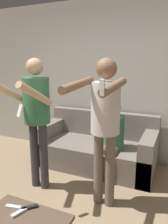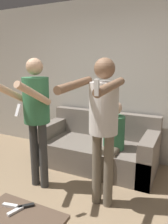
{
  "view_description": "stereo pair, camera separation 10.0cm",
  "coord_description": "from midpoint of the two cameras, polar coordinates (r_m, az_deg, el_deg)",
  "views": [
    {
      "loc": [
        1.11,
        -1.48,
        1.66
      ],
      "look_at": [
        -0.08,
        1.2,
        0.99
      ],
      "focal_mm": 35.0,
      "sensor_mm": 36.0,
      "label": 1
    },
    {
      "loc": [
        1.2,
        -1.43,
        1.66
      ],
      "look_at": [
        -0.08,
        1.2,
        0.99
      ],
      "focal_mm": 35.0,
      "sensor_mm": 36.0,
      "label": 2
    }
  ],
  "objects": [
    {
      "name": "couch",
      "position": [
        3.66,
        4.24,
        -9.42
      ],
      "size": [
        1.89,
        0.91,
        0.84
      ],
      "color": "slate",
      "rests_on": "ground_plane"
    },
    {
      "name": "person_standing_right",
      "position": [
        2.39,
        6.11,
        -1.14
      ],
      "size": [
        0.44,
        0.82,
        1.71
      ],
      "color": "#6B6051",
      "rests_on": "ground_plane"
    },
    {
      "name": "remote_near",
      "position": [
        2.24,
        -16.2,
        -23.6
      ],
      "size": [
        0.08,
        0.15,
        0.02
      ],
      "color": "white",
      "rests_on": "coffee_table"
    },
    {
      "name": "remote_mid",
      "position": [
        2.32,
        -17.49,
        -22.27
      ],
      "size": [
        0.15,
        0.07,
        0.02
      ],
      "color": "white",
      "rests_on": "coffee_table"
    },
    {
      "name": "remote_far",
      "position": [
        2.27,
        -13.57,
        -22.78
      ],
      "size": [
        0.13,
        0.13,
        0.02
      ],
      "color": "black",
      "rests_on": "coffee_table"
    },
    {
      "name": "person_seated",
      "position": [
        3.24,
        8.38,
        -6.19
      ],
      "size": [
        0.32,
        0.53,
        1.13
      ],
      "color": "brown",
      "rests_on": "ground_plane"
    },
    {
      "name": "wall_back",
      "position": [
        3.82,
        8.37,
        8.04
      ],
      "size": [
        6.4,
        0.06,
        2.7
      ],
      "color": "#B7B2A8",
      "rests_on": "ground_plane"
    },
    {
      "name": "person_standing_left",
      "position": [
        2.83,
        -11.54,
        0.71
      ],
      "size": [
        0.45,
        0.73,
        1.72
      ],
      "color": "#383838",
      "rests_on": "ground_plane"
    }
  ]
}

